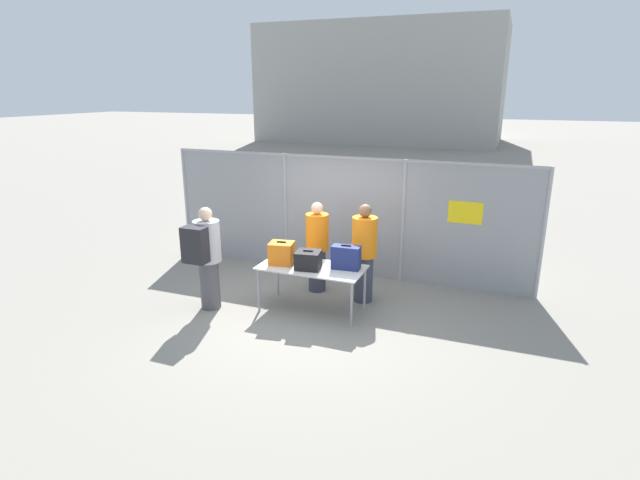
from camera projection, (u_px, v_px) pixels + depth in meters
name	position (u px, v px, depth m)	size (l,w,h in m)	color
ground_plane	(303.00, 310.00, 8.38)	(120.00, 120.00, 0.00)	gray
fence_section	(343.00, 214.00, 9.76)	(7.35, 0.07, 2.35)	#9EA0A5
inspection_table	(312.00, 270.00, 8.20)	(1.73, 0.84, 0.77)	silver
suitcase_orange	(282.00, 253.00, 8.29)	(0.44, 0.40, 0.39)	orange
suitcase_black	(308.00, 260.00, 8.06)	(0.45, 0.41, 0.32)	black
suitcase_navy	(346.00, 257.00, 8.04)	(0.47, 0.25, 0.41)	navy
traveler_hooded	(206.00, 255.00, 8.17)	(0.43, 0.67, 1.75)	#4C4C51
security_worker_near	(317.00, 246.00, 8.99)	(0.41, 0.41, 1.66)	#383D4C
security_worker_far	(364.00, 252.00, 8.52)	(0.43, 0.43, 1.73)	#383D4C
utility_trailer	(394.00, 228.00, 11.92)	(3.25, 2.26, 0.65)	silver
distant_hangar	(382.00, 84.00, 35.07)	(16.26, 8.04, 7.79)	#999993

